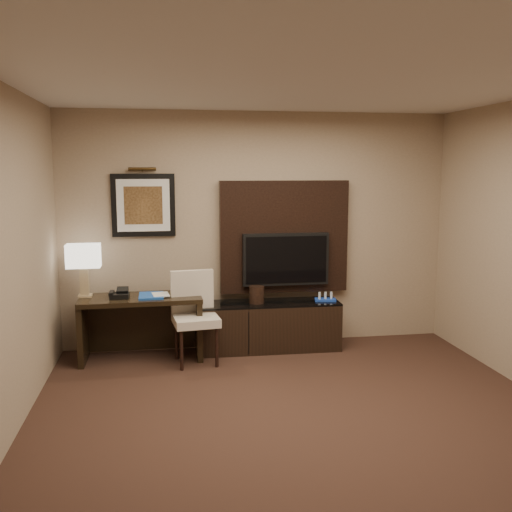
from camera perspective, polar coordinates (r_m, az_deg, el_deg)
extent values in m
cube|color=#311D16|center=(4.63, 5.46, -17.68)|extent=(4.50, 5.00, 0.01)
cube|color=silver|center=(4.20, 6.02, 17.55)|extent=(4.50, 5.00, 0.01)
cube|color=gray|center=(6.64, 0.19, 2.64)|extent=(4.50, 0.01, 2.70)
cube|color=black|center=(6.35, -11.37, -7.04)|extent=(1.31, 0.59, 0.69)
cube|color=black|center=(6.56, 1.31, -7.00)|extent=(1.61, 0.47, 0.55)
cube|color=black|center=(6.64, 2.83, 1.94)|extent=(1.50, 0.12, 1.30)
cube|color=black|center=(6.58, 2.99, -0.33)|extent=(1.00, 0.08, 0.60)
cube|color=black|center=(6.51, -11.19, 5.00)|extent=(0.70, 0.04, 0.70)
cylinder|color=#3D2B13|center=(6.45, -11.31, 8.53)|extent=(0.04, 0.04, 0.30)
cube|color=#1848A2|center=(6.23, -10.43, -3.92)|extent=(0.26, 0.35, 0.02)
imported|color=tan|center=(6.21, -10.37, -2.94)|extent=(0.18, 0.04, 0.24)
cylinder|color=#B1BFC9|center=(6.31, -7.73, -3.05)|extent=(0.07, 0.07, 0.16)
cylinder|color=black|center=(6.44, 0.06, -3.88)|extent=(0.20, 0.20, 0.19)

